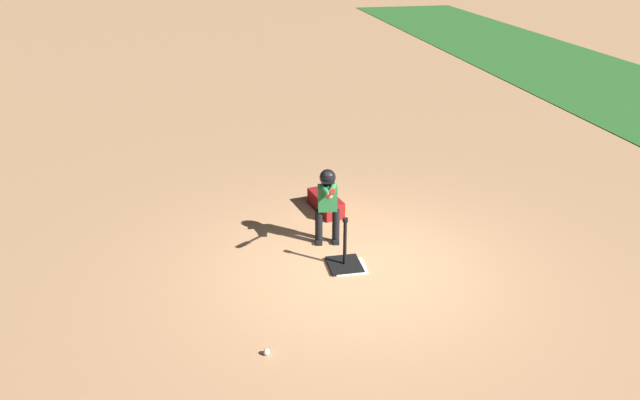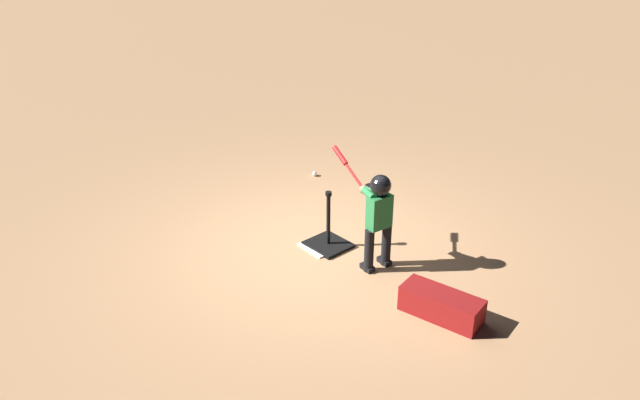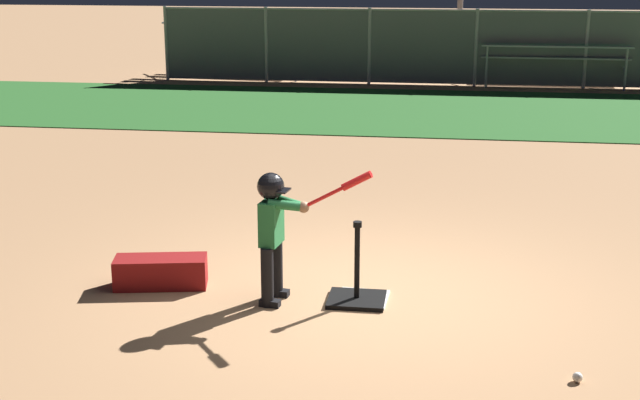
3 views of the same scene
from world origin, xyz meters
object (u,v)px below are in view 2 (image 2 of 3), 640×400
at_px(batting_tee, 328,240).
at_px(baseball, 314,174).
at_px(equipment_bag, 441,305).
at_px(batter_child, 377,209).

height_order(batting_tee, baseball, batting_tee).
relative_size(batting_tee, baseball, 10.00).
height_order(baseball, equipment_bag, equipment_bag).
bearing_deg(equipment_bag, baseball, -33.13).
distance_m(batter_child, baseball, 2.81).
xyz_separation_m(batting_tee, baseball, (1.73, -1.31, -0.05)).
bearing_deg(batting_tee, batter_child, -172.59).
bearing_deg(baseball, batter_child, 153.52).
bearing_deg(batting_tee, equipment_bag, 176.29).
height_order(batter_child, equipment_bag, batter_child).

